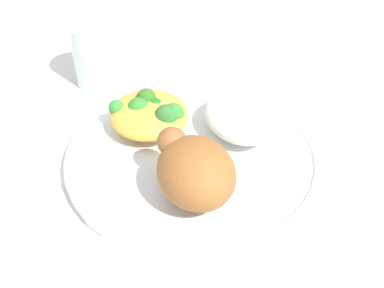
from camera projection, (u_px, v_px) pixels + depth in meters
ground_plane at (192, 161)px, 0.58m from camera, size 2.00×2.00×0.00m
plate at (192, 155)px, 0.57m from camera, size 0.30×0.30×0.02m
roasted_chicken at (194, 171)px, 0.49m from camera, size 0.10×0.08×0.06m
rice_pile at (241, 116)px, 0.59m from camera, size 0.10×0.09×0.04m
mac_cheese_with_broccoli at (150, 113)px, 0.59m from camera, size 0.10×0.10×0.04m
water_glass at (97, 54)px, 0.68m from camera, size 0.07×0.07×0.09m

